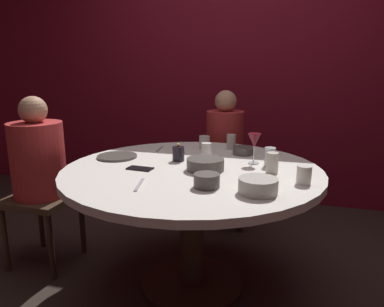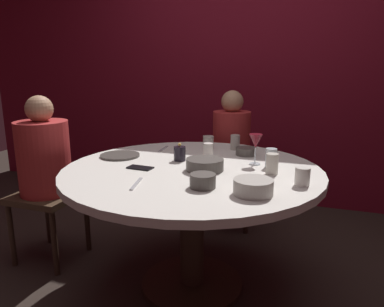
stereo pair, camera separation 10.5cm
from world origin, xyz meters
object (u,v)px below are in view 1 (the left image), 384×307
Objects in this scene: seated_diner_left at (38,163)px; cup_by_left_diner at (231,142)px; wine_glass at (254,142)px; dinner_plate at (117,156)px; bowl_serving_large at (258,186)px; bowl_sauce_side at (207,181)px; cup_near_candle at (206,151)px; cup_center_front at (304,175)px; bowl_small_white at (243,151)px; cup_far_edge at (272,163)px; bowl_salad_center at (205,164)px; seated_diner_back at (225,142)px; cell_phone at (140,169)px; dining_table at (192,191)px; candle_holder at (178,154)px; cup_beside_wine at (204,142)px; cup_by_right_diner at (270,157)px.

seated_diner_left is 1.26m from cup_by_left_diner.
dinner_plate is at bearing -173.93° from wine_glass.
seated_diner_left is 6.35× the size of bowl_serving_large.
dinner_plate is at bearing 148.95° from bowl_sauce_side.
cup_near_candle is 1.10× the size of cup_center_front.
wine_glass is at bearing -60.77° from cup_by_left_diner.
cup_far_edge reaches higher than bowl_small_white.
cup_by_left_diner is 0.80m from cup_center_front.
bowl_salad_center is at bearing -109.02° from bowl_small_white.
seated_diner_back reaches higher than cup_center_front.
wine_glass is (0.32, -0.79, 0.18)m from seated_diner_back.
bowl_sauce_side reaches higher than cell_phone.
bowl_salad_center reaches higher than dinner_plate.
dinner_plate is 0.55m from cup_near_candle.
bowl_sauce_side is (-0.07, -0.70, 0.01)m from bowl_small_white.
dining_table is 0.39m from bowl_sauce_side.
dinner_plate is 0.60m from bowl_salad_center.
candle_holder is 0.53× the size of bowl_salad_center.
seated_diner_left is at bearing 165.29° from bowl_sauce_side.
cup_far_edge is (0.94, -0.08, 0.05)m from dinner_plate.
wine_glass is at bearing 98.57° from bowl_serving_large.
cup_by_left_diner is (-0.03, 0.83, 0.02)m from bowl_sauce_side.
cup_center_front is 0.88m from cup_beside_wine.
cell_phone is 0.75m from cup_by_left_diner.
seated_diner_back is at bearing 171.06° from cell_phone.
cup_far_edge is (0.21, -0.37, 0.03)m from bowl_small_white.
seated_diner_back is at bearing 111.94° from wine_glass.
cup_far_edge is at bearing -58.83° from cup_by_left_diner.
seated_diner_left is 9.13× the size of bowl_sauce_side.
wine_glass reaches higher than candle_holder.
cup_by_left_diner is at bearing 24.56° from seated_diner_left.
cup_center_front reaches higher than dinner_plate.
cell_phone is (-0.26, -0.11, 0.14)m from dining_table.
seated_diner_left is 1.45m from cup_far_edge.
cup_by_right_diner is 1.20× the size of cup_beside_wine.
cell_phone is at bearing -121.74° from cup_by_left_diner.
cup_near_candle is (-0.29, 0.04, -0.08)m from wine_glass.
dining_table is 8.11× the size of wine_glass.
bowl_sauce_side is at bearing -87.90° from cup_by_left_diner.
dinner_plate is at bearing -158.09° from bowl_small_white.
seated_diner_back is 10.15× the size of cup_far_edge.
cup_beside_wine is at bearing 136.44° from cup_center_front.
cup_beside_wine is (-0.18, -0.04, -0.01)m from cup_by_left_diner.
bowl_small_white is (0.23, 0.39, 0.16)m from dining_table.
cup_by_right_diner is at bearing -36.19° from cup_beside_wine.
dinner_plate is 0.92m from cup_by_right_diner.
wine_glass is 0.30m from cup_near_candle.
bowl_salad_center is at bearing -1.52° from seated_diner_left.
seated_diner_left is 1.30m from bowl_small_white.
seated_diner_back reaches higher than cup_near_candle.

